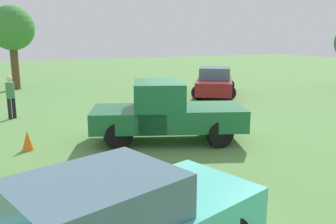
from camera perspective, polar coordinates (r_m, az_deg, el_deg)
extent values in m
plane|color=#5B8C47|center=(12.02, 1.51, -3.23)|extent=(80.00, 80.00, 0.00)
cylinder|color=black|center=(11.88, 6.73, -1.49)|extent=(0.81, 0.22, 0.81)
cylinder|color=black|center=(10.43, 8.27, -3.43)|extent=(0.81, 0.22, 0.81)
cylinder|color=black|center=(11.70, -7.35, -1.71)|extent=(0.81, 0.22, 0.81)
cylinder|color=black|center=(10.23, -7.84, -3.73)|extent=(0.81, 0.22, 0.81)
cube|color=#1E6638|center=(11.06, 7.03, -0.70)|extent=(2.35, 2.36, 0.64)
cube|color=#1E6638|center=(10.79, -1.44, 1.14)|extent=(2.01, 2.23, 1.40)
cube|color=slate|center=(10.72, -1.45, 3.45)|extent=(1.76, 2.02, 0.48)
cube|color=#1E6638|center=(10.87, -6.20, -1.00)|extent=(2.69, 2.49, 0.60)
cube|color=silver|center=(11.31, 11.21, -1.91)|extent=(0.75, 1.68, 0.16)
cylinder|color=black|center=(18.23, 9.65, 2.95)|extent=(0.70, 0.20, 0.70)
cylinder|color=black|center=(18.26, 4.79, 3.09)|extent=(0.70, 0.20, 0.70)
cylinder|color=black|center=(21.07, 9.53, 4.15)|extent=(0.70, 0.20, 0.70)
cylinder|color=black|center=(21.10, 5.32, 4.28)|extent=(0.70, 0.20, 0.70)
cube|color=maroon|center=(19.62, 7.35, 4.25)|extent=(3.92, 4.63, 0.68)
cube|color=slate|center=(19.76, 7.41, 6.18)|extent=(2.39, 2.48, 0.60)
cylinder|color=black|center=(6.51, -1.05, -13.87)|extent=(0.61, 0.20, 0.61)
cube|color=slate|center=(4.68, -11.37, -13.50)|extent=(2.38, 2.07, 0.60)
cylinder|color=black|center=(15.11, -23.76, 0.47)|extent=(0.14, 0.14, 0.81)
cylinder|color=black|center=(15.23, -23.17, 0.60)|extent=(0.14, 0.14, 0.81)
cylinder|color=#477F4C|center=(15.06, -23.69, 3.16)|extent=(0.45, 0.45, 0.60)
sphere|color=beige|center=(15.01, -23.83, 4.87)|extent=(0.22, 0.22, 0.22)
cylinder|color=brown|center=(23.40, -23.04, 6.76)|extent=(0.45, 0.45, 2.83)
sphere|color=#3D8438|center=(23.34, -23.49, 12.11)|extent=(2.59, 2.59, 2.59)
cone|color=orange|center=(10.84, -21.33, -4.24)|extent=(0.32, 0.32, 0.55)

